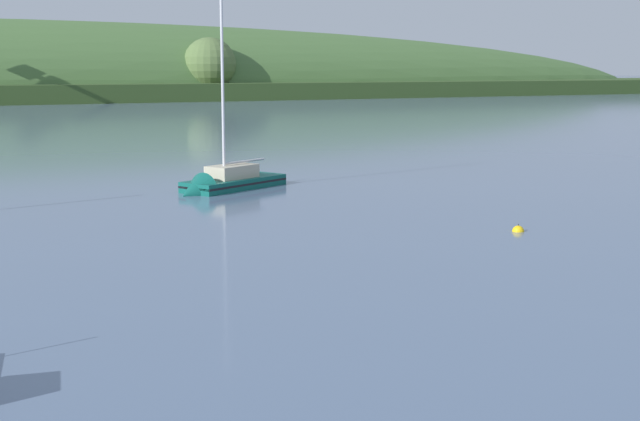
# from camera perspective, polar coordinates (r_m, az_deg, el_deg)

# --- Properties ---
(far_shoreline_hill) EXTENTS (551.62, 86.82, 41.05)m
(far_shoreline_hill) POSITION_cam_1_polar(r_m,az_deg,el_deg) (239.73, -19.73, 6.86)
(far_shoreline_hill) COLOR #314A21
(far_shoreline_hill) RESTS_ON ground
(sailboat_midwater_white) EXTENTS (9.08, 6.74, 14.50)m
(sailboat_midwater_white) POSITION_cam_1_polar(r_m,az_deg,el_deg) (59.93, -6.30, 1.56)
(sailboat_midwater_white) COLOR #0F564C
(sailboat_midwater_white) RESTS_ON ground
(mooring_buoy_foreground) EXTENTS (0.61, 0.61, 0.69)m
(mooring_buoy_foreground) POSITION_cam_1_polar(r_m,az_deg,el_deg) (45.71, 12.80, -1.34)
(mooring_buoy_foreground) COLOR yellow
(mooring_buoy_foreground) RESTS_ON ground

